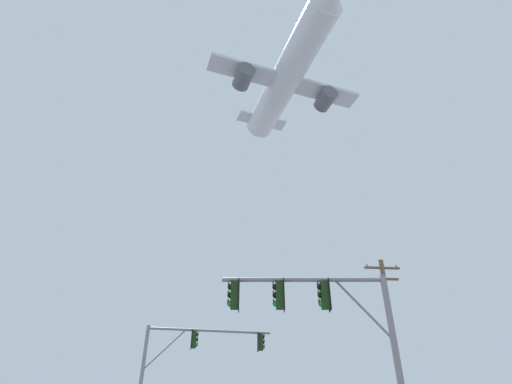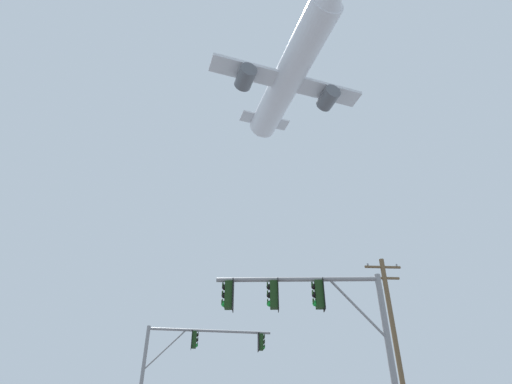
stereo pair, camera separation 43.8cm
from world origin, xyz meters
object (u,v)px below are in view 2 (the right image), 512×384
Objects in this scene: signal_pole_far at (189,357)px; airplane at (289,76)px; signal_pole_near at (316,315)px; utility_pole at (396,344)px.

airplane reaches higher than signal_pole_far.
signal_pole_near is 0.56× the size of utility_pole.
airplane is (4.35, 26.50, 40.14)m from signal_pole_near.
signal_pole_near is at bearing -99.32° from airplane.
signal_pole_near is at bearing -65.52° from signal_pole_far.
signal_pole_near is 12.02m from signal_pole_far.
utility_pole is (6.40, 9.88, 1.02)m from signal_pole_near.
utility_pole is at bearing 57.08° from signal_pole_near.
signal_pole_far is 43.67m from airplane.
utility_pole is 0.37× the size of airplane.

